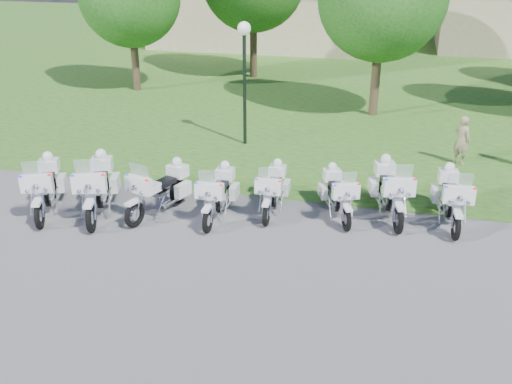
% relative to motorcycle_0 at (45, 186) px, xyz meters
% --- Properties ---
extents(ground, '(100.00, 100.00, 0.00)m').
position_rel_motorcycle_0_xyz_m(ground, '(5.15, -0.78, -0.70)').
color(ground, '#5C5C62').
rests_on(ground, ground).
extents(grass_lawn, '(100.00, 48.00, 0.01)m').
position_rel_motorcycle_0_xyz_m(grass_lawn, '(5.15, 26.22, -0.69)').
color(grass_lawn, '#2B5A1C').
rests_on(grass_lawn, ground).
extents(motorcycle_0, '(1.42, 2.34, 1.67)m').
position_rel_motorcycle_0_xyz_m(motorcycle_0, '(0.00, 0.00, 0.00)').
color(motorcycle_0, black).
rests_on(motorcycle_0, ground).
extents(motorcycle_1, '(1.40, 2.55, 1.78)m').
position_rel_motorcycle_0_xyz_m(motorcycle_1, '(1.37, 0.24, 0.04)').
color(motorcycle_1, black).
rests_on(motorcycle_1, ground).
extents(motorcycle_2, '(1.21, 2.29, 1.58)m').
position_rel_motorcycle_0_xyz_m(motorcycle_2, '(2.92, 0.65, -0.04)').
color(motorcycle_2, black).
rests_on(motorcycle_2, ground).
extents(motorcycle_3, '(0.78, 2.27, 1.52)m').
position_rel_motorcycle_0_xyz_m(motorcycle_3, '(4.43, 0.81, -0.06)').
color(motorcycle_3, black).
rests_on(motorcycle_3, ground).
extents(motorcycle_4, '(0.76, 2.17, 1.46)m').
position_rel_motorcycle_0_xyz_m(motorcycle_4, '(5.71, 1.49, -0.09)').
color(motorcycle_4, black).
rests_on(motorcycle_4, ground).
extents(motorcycle_5, '(1.20, 2.05, 1.45)m').
position_rel_motorcycle_0_xyz_m(motorcycle_5, '(7.38, 1.64, -0.09)').
color(motorcycle_5, black).
rests_on(motorcycle_5, ground).
extents(motorcycle_6, '(1.21, 2.45, 1.68)m').
position_rel_motorcycle_0_xyz_m(motorcycle_6, '(8.66, 1.99, 0.00)').
color(motorcycle_6, black).
rests_on(motorcycle_6, ground).
extents(motorcycle_7, '(0.91, 2.38, 1.60)m').
position_rel_motorcycle_0_xyz_m(motorcycle_7, '(10.16, 1.97, -0.03)').
color(motorcycle_7, black).
rests_on(motorcycle_7, ground).
extents(lamp_post, '(0.44, 0.44, 4.14)m').
position_rel_motorcycle_0_xyz_m(lamp_post, '(3.56, 6.53, 2.43)').
color(lamp_post, black).
rests_on(lamp_post, ground).
extents(building_west, '(14.56, 8.32, 4.10)m').
position_rel_motorcycle_0_xyz_m(building_west, '(-0.85, 27.22, 1.37)').
color(building_west, tan).
rests_on(building_west, ground).
extents(bystander_a, '(0.68, 0.65, 1.56)m').
position_rel_motorcycle_0_xyz_m(bystander_a, '(10.68, 6.33, 0.08)').
color(bystander_a, '#9C8669').
rests_on(bystander_a, ground).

